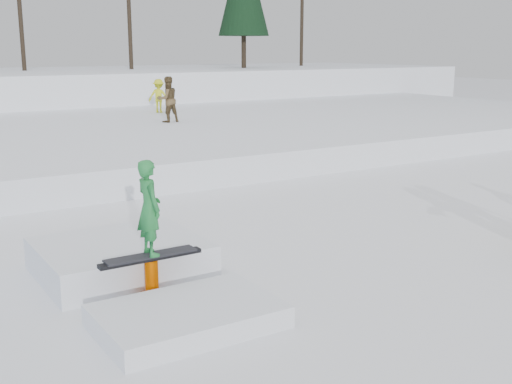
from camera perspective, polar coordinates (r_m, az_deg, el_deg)
ground at (r=10.19m, az=3.67°, el=-8.49°), size 120.00×120.00×0.00m
snow_midrise at (r=24.55m, az=-18.83°, el=4.36°), size 50.00×18.00×0.80m
walker_olive at (r=25.61m, az=-7.86°, el=8.15°), size 0.89×0.70×1.78m
walker_ygreen at (r=29.53m, az=-8.62°, el=8.45°), size 1.10×1.04×1.50m
jib_rail_feature at (r=10.30m, az=-10.52°, el=-6.65°), size 2.60×4.40×2.11m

